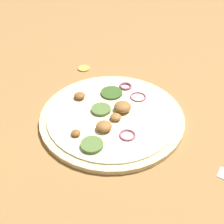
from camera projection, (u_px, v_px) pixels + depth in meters
ground_plane at (112, 119)px, 0.73m from camera, size 3.00×3.00×0.00m
pizza at (112, 116)px, 0.72m from camera, size 0.33×0.33×0.04m
loose_cap at (84, 68)px, 0.90m from camera, size 0.03×0.03×0.01m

